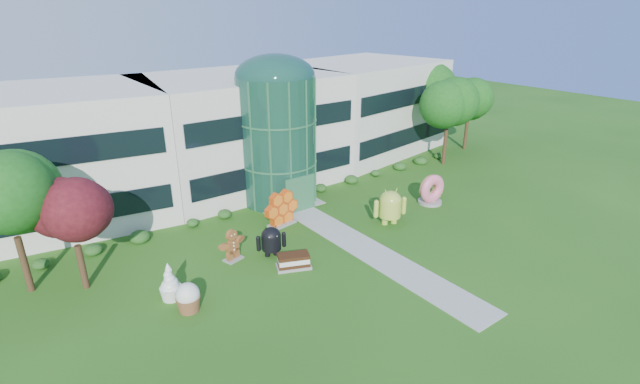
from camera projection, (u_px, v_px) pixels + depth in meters
ground at (382, 258)px, 28.89m from camera, size 140.00×140.00×0.00m
building at (241, 129)px, 40.55m from camera, size 46.00×15.00×9.30m
atrium at (277, 141)px, 35.99m from camera, size 6.00×6.00×9.80m
walkway at (360, 246)px, 30.37m from camera, size 2.40×20.00×0.04m
tree_red at (76, 240)px, 24.76m from camera, size 4.00×4.00×6.00m
trees_backdrop at (271, 146)px, 37.00m from camera, size 52.00×8.00×8.40m
android_green at (390, 205)px, 32.97m from camera, size 3.03×2.53×2.93m
android_black at (271, 239)px, 28.81m from camera, size 2.28×1.85×2.25m
donut at (431, 189)px, 36.54m from camera, size 2.45×1.35×2.45m
gingerbread at (232, 245)px, 28.35m from camera, size 2.40×1.46×2.08m
ice_cream_sandwich at (294, 261)px, 27.66m from camera, size 2.29×1.75×0.92m
honeycomb at (281, 210)px, 32.87m from camera, size 3.12×1.53×2.35m
froyo at (170, 281)px, 24.51m from camera, size 1.43×1.43×2.14m
cupcake at (188, 297)px, 23.65m from camera, size 1.47×1.47×1.59m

